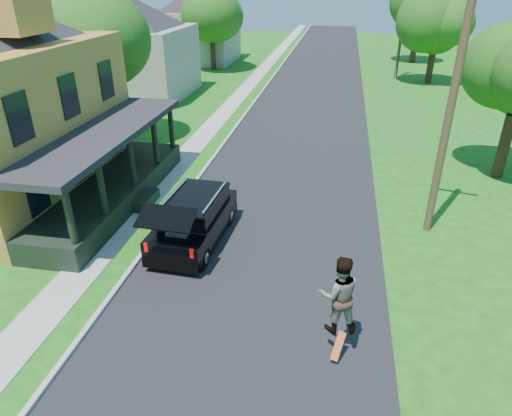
# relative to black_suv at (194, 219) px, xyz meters

# --- Properties ---
(ground) EXTENTS (140.00, 140.00, 0.00)m
(ground) POSITION_rel_black_suv_xyz_m (2.55, -3.63, -0.87)
(ground) COLOR #155811
(ground) RESTS_ON ground
(street) EXTENTS (8.00, 120.00, 0.02)m
(street) POSITION_rel_black_suv_xyz_m (2.55, 16.37, -0.87)
(street) COLOR black
(street) RESTS_ON ground
(curb) EXTENTS (0.15, 120.00, 0.12)m
(curb) POSITION_rel_black_suv_xyz_m (-1.50, 16.37, -0.87)
(curb) COLOR #AEADA8
(curb) RESTS_ON ground
(sidewalk) EXTENTS (1.30, 120.00, 0.03)m
(sidewalk) POSITION_rel_black_suv_xyz_m (-3.05, 16.37, -0.87)
(sidewalk) COLOR gray
(sidewalk) RESTS_ON ground
(front_walk) EXTENTS (6.50, 1.20, 0.03)m
(front_walk) POSITION_rel_black_suv_xyz_m (-6.95, 2.37, -0.87)
(front_walk) COLOR gray
(front_walk) RESTS_ON ground
(neighbor_house_mid) EXTENTS (12.78, 12.78, 8.30)m
(neighbor_house_mid) POSITION_rel_black_suv_xyz_m (-10.95, 20.37, 3.32)
(neighbor_house_mid) COLOR #A19D8F
(neighbor_house_mid) RESTS_ON ground
(neighbor_house_far) EXTENTS (12.78, 12.78, 8.30)m
(neighbor_house_far) POSITION_rel_black_suv_xyz_m (-10.95, 36.37, 3.32)
(neighbor_house_far) COLOR #A19D8F
(neighbor_house_far) RESTS_ON ground
(black_suv) EXTENTS (2.11, 4.98, 2.28)m
(black_suv) POSITION_rel_black_suv_xyz_m (0.00, 0.00, 0.00)
(black_suv) COLOR black
(black_suv) RESTS_ON ground
(skateboarder) EXTENTS (1.13, 0.96, 2.06)m
(skateboarder) POSITION_rel_black_suv_xyz_m (5.05, -4.47, 0.86)
(skateboarder) COLOR black
(skateboarder) RESTS_ON ground
(skateboard) EXTENTS (0.36, 0.50, 0.59)m
(skateboard) POSITION_rel_black_suv_xyz_m (5.14, -4.80, -0.46)
(skateboard) COLOR #C23B10
(skateboard) RESTS_ON ground
(tree_left_mid) EXTENTS (6.63, 6.42, 8.35)m
(tree_left_mid) POSITION_rel_black_suv_xyz_m (-7.96, 9.53, 4.57)
(tree_left_mid) COLOR black
(tree_left_mid) RESTS_ON ground
(tree_left_far) EXTENTS (5.80, 5.80, 8.52)m
(tree_left_far) POSITION_rel_black_suv_xyz_m (-7.94, 31.86, 4.73)
(tree_left_far) COLOR black
(tree_left_far) RESTS_ON ground
(tree_right_mid) EXTENTS (5.86, 6.01, 7.83)m
(tree_right_mid) POSITION_rel_black_suv_xyz_m (12.17, 29.32, 4.29)
(tree_right_mid) COLOR black
(tree_right_mid) RESTS_ON ground
(tree_right_far) EXTENTS (5.59, 5.40, 9.00)m
(tree_right_far) POSITION_rel_black_suv_xyz_m (12.01, 39.66, 5.17)
(tree_right_far) COLOR black
(tree_right_far) RESTS_ON ground
(utility_pole_near) EXTENTS (1.67, 0.57, 10.40)m
(utility_pole_near) POSITION_rel_black_suv_xyz_m (8.31, 2.37, 4.48)
(utility_pole_near) COLOR #4D3823
(utility_pole_near) RESTS_ON ground
(utility_pole_far) EXTENTS (1.63, 0.58, 8.89)m
(utility_pole_far) POSITION_rel_black_suv_xyz_m (9.55, 30.66, 3.72)
(utility_pole_far) COLOR #4D3823
(utility_pole_far) RESTS_ON ground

